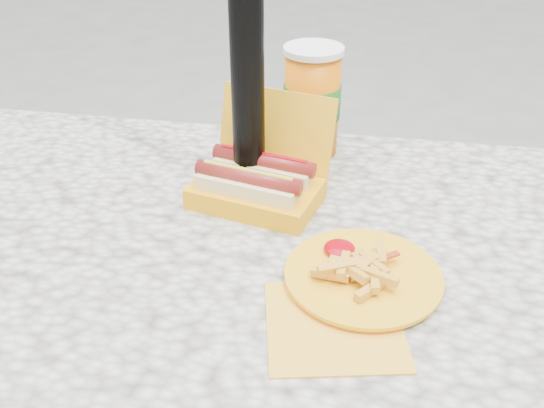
# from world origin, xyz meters

# --- Properties ---
(picnic_table) EXTENTS (1.20, 0.80, 0.75)m
(picnic_table) POSITION_xyz_m (0.00, 0.00, 0.64)
(picnic_table) COLOR beige
(picnic_table) RESTS_ON ground
(hotdog_box) EXTENTS (0.22, 0.20, 0.15)m
(hotdog_box) POSITION_xyz_m (0.02, 0.13, 0.79)
(hotdog_box) COLOR #EBA714
(hotdog_box) RESTS_ON picnic_table
(fries_plate) EXTENTS (0.23, 0.29, 0.04)m
(fries_plate) POSITION_xyz_m (0.19, -0.05, 0.76)
(fries_plate) COLOR gold
(fries_plate) RESTS_ON picnic_table
(soda_cup) EXTENTS (0.10, 0.10, 0.19)m
(soda_cup) POSITION_xyz_m (0.08, 0.32, 0.85)
(soda_cup) COLOR orange
(soda_cup) RESTS_ON picnic_table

